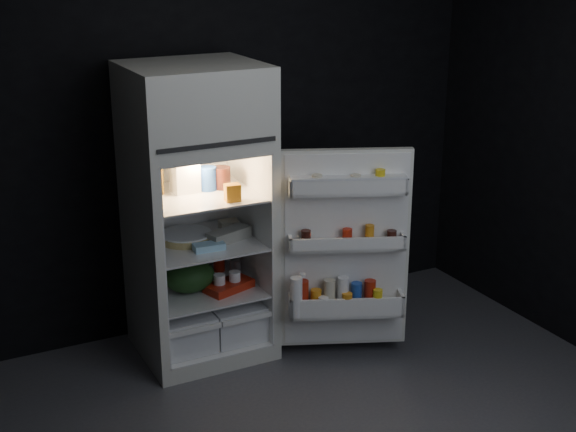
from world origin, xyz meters
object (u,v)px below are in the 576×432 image
refrigerator (196,203)px  yogurt_tray (229,286)px  milk_jug (184,172)px  egg_carton (229,235)px  fridge_door (344,254)px

refrigerator → yogurt_tray: refrigerator is taller
milk_jug → yogurt_tray: size_ratio=0.83×
refrigerator → milk_jug: 0.20m
milk_jug → egg_carton: bearing=-33.2°
yogurt_tray → egg_carton: bearing=42.3°
fridge_door → yogurt_tray: fridge_door is taller
fridge_door → milk_jug: (-0.77, 0.55, 0.46)m
fridge_door → refrigerator: bearing=144.1°
yogurt_tray → refrigerator: bearing=113.5°
milk_jug → yogurt_tray: milk_jug is taller
milk_jug → egg_carton: 0.46m
fridge_door → egg_carton: (-0.56, 0.41, 0.08)m
fridge_door → milk_jug: 1.06m
milk_jug → egg_carton: (0.21, -0.14, -0.38)m
milk_jug → fridge_door: bearing=-34.9°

